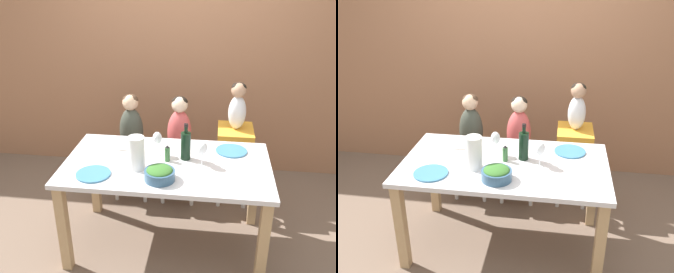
% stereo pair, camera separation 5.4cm
% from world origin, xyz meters
% --- Properties ---
extents(ground_plane, '(14.00, 14.00, 0.00)m').
position_xyz_m(ground_plane, '(0.00, 0.00, 0.00)').
color(ground_plane, '#705B4C').
extents(wall_back, '(10.00, 0.06, 2.70)m').
position_xyz_m(wall_back, '(0.00, 1.38, 1.35)').
color(wall_back, '#9E6B4C').
rests_on(wall_back, ground_plane).
extents(dining_table, '(1.51, 0.85, 0.74)m').
position_xyz_m(dining_table, '(0.00, 0.00, 0.64)').
color(dining_table, silver).
rests_on(dining_table, ground_plane).
extents(chair_far_left, '(0.37, 0.43, 0.46)m').
position_xyz_m(chair_far_left, '(-0.42, 0.70, 0.39)').
color(chair_far_left, silver).
rests_on(chair_far_left, ground_plane).
extents(chair_far_center, '(0.37, 0.43, 0.46)m').
position_xyz_m(chair_far_center, '(0.02, 0.70, 0.39)').
color(chair_far_center, silver).
rests_on(chair_far_center, ground_plane).
extents(chair_right_highchair, '(0.31, 0.37, 0.75)m').
position_xyz_m(chair_right_highchair, '(0.52, 0.70, 0.58)').
color(chair_right_highchair, silver).
rests_on(chair_right_highchair, ground_plane).
extents(person_child_left, '(0.22, 0.20, 0.56)m').
position_xyz_m(person_child_left, '(-0.42, 0.70, 0.74)').
color(person_child_left, '#3D4238').
rests_on(person_child_left, chair_far_left).
extents(person_child_center, '(0.22, 0.20, 0.56)m').
position_xyz_m(person_child_center, '(0.02, 0.70, 0.74)').
color(person_child_center, '#C64C4C').
rests_on(person_child_center, chair_far_center).
extents(person_baby_right, '(0.15, 0.14, 0.42)m').
position_xyz_m(person_baby_right, '(0.52, 0.70, 0.97)').
color(person_baby_right, silver).
rests_on(person_baby_right, chair_right_highchair).
extents(wine_bottle, '(0.07, 0.07, 0.28)m').
position_xyz_m(wine_bottle, '(0.13, 0.08, 0.86)').
color(wine_bottle, black).
rests_on(wine_bottle, dining_table).
extents(paper_towel_roll, '(0.12, 0.12, 0.24)m').
position_xyz_m(paper_towel_roll, '(-0.20, -0.12, 0.87)').
color(paper_towel_roll, white).
rests_on(paper_towel_roll, dining_table).
extents(wine_glass_near, '(0.07, 0.07, 0.19)m').
position_xyz_m(wine_glass_near, '(0.26, -0.01, 0.88)').
color(wine_glass_near, white).
rests_on(wine_glass_near, dining_table).
extents(wine_glass_far, '(0.07, 0.07, 0.19)m').
position_xyz_m(wine_glass_far, '(-0.09, 0.12, 0.88)').
color(wine_glass_far, white).
rests_on(wine_glass_far, dining_table).
extents(salad_bowl_large, '(0.21, 0.21, 0.10)m').
position_xyz_m(salad_bowl_large, '(-0.02, -0.25, 0.79)').
color(salad_bowl_large, '#335675').
rests_on(salad_bowl_large, dining_table).
extents(dinner_plate_front_left, '(0.24, 0.24, 0.01)m').
position_xyz_m(dinner_plate_front_left, '(-0.48, -0.25, 0.75)').
color(dinner_plate_front_left, teal).
rests_on(dinner_plate_front_left, dining_table).
extents(dinner_plate_back_left, '(0.24, 0.24, 0.01)m').
position_xyz_m(dinner_plate_back_left, '(-0.39, 0.26, 0.75)').
color(dinner_plate_back_left, silver).
rests_on(dinner_plate_back_left, dining_table).
extents(dinner_plate_back_right, '(0.24, 0.24, 0.01)m').
position_xyz_m(dinner_plate_back_right, '(0.47, 0.24, 0.75)').
color(dinner_plate_back_right, teal).
rests_on(dinner_plate_back_right, dining_table).
extents(condiment_bottle_hot_sauce, '(0.04, 0.04, 0.13)m').
position_xyz_m(condiment_bottle_hot_sauce, '(-0.00, 0.02, 0.80)').
color(condiment_bottle_hot_sauce, '#336633').
rests_on(condiment_bottle_hot_sauce, dining_table).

